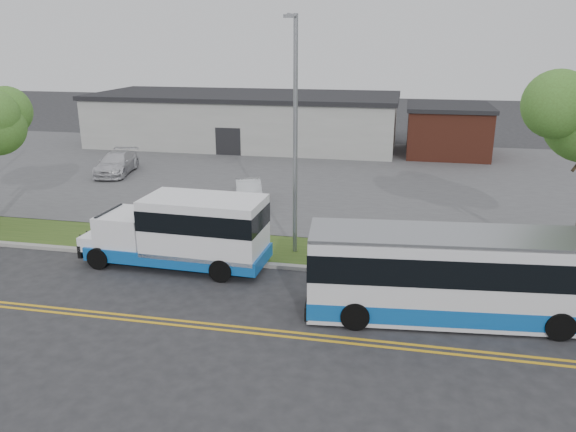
% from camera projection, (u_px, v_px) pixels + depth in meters
% --- Properties ---
extents(ground, '(140.00, 140.00, 0.00)m').
position_uv_depth(ground, '(205.00, 273.00, 21.78)').
color(ground, '#28282B').
rests_on(ground, ground).
extents(lane_line_north, '(70.00, 0.12, 0.01)m').
position_uv_depth(lane_line_north, '(165.00, 319.00, 18.18)').
color(lane_line_north, gold).
rests_on(lane_line_north, ground).
extents(lane_line_south, '(70.00, 0.12, 0.01)m').
position_uv_depth(lane_line_south, '(161.00, 324.00, 17.90)').
color(lane_line_south, gold).
rests_on(lane_line_south, ground).
extents(curb, '(80.00, 0.30, 0.15)m').
position_uv_depth(curb, '(214.00, 261.00, 22.78)').
color(curb, '#9E9B93').
rests_on(curb, ground).
extents(verge, '(80.00, 3.30, 0.10)m').
position_uv_depth(verge, '(228.00, 246.00, 24.47)').
color(verge, '#314D19').
rests_on(verge, ground).
extents(parking_lot, '(80.00, 25.00, 0.10)m').
position_uv_depth(parking_lot, '(292.00, 174.00, 37.63)').
color(parking_lot, '#4C4C4F').
rests_on(parking_lot, ground).
extents(commercial_building, '(25.40, 10.40, 4.35)m').
position_uv_depth(commercial_building, '(245.00, 119.00, 47.49)').
color(commercial_building, '#9E9E99').
rests_on(commercial_building, ground).
extents(brick_wing, '(6.30, 7.30, 3.90)m').
position_uv_depth(brick_wing, '(447.00, 130.00, 43.43)').
color(brick_wing, brown).
rests_on(brick_wing, ground).
extents(streetlight_near, '(0.35, 1.53, 9.50)m').
position_uv_depth(streetlight_near, '(295.00, 130.00, 22.17)').
color(streetlight_near, gray).
rests_on(streetlight_near, verge).
extents(shuttle_bus, '(7.59, 2.78, 2.87)m').
position_uv_depth(shuttle_bus, '(187.00, 230.00, 22.02)').
color(shuttle_bus, '#1057B0').
rests_on(shuttle_bus, ground).
extents(transit_bus, '(10.62, 3.39, 2.90)m').
position_uv_depth(transit_bus, '(472.00, 277.00, 17.83)').
color(transit_bus, white).
rests_on(transit_bus, ground).
extents(pedestrian, '(0.74, 0.57, 1.82)m').
position_uv_depth(pedestrian, '(204.00, 216.00, 25.49)').
color(pedestrian, black).
rests_on(pedestrian, verge).
extents(parked_car_a, '(2.55, 4.14, 1.29)m').
position_uv_depth(parked_car_a, '(249.00, 192.00, 30.39)').
color(parked_car_a, silver).
rests_on(parked_car_a, parking_lot).
extents(parked_car_b, '(2.81, 5.14, 1.41)m').
position_uv_depth(parked_car_b, '(117.00, 163.00, 37.22)').
color(parked_car_b, silver).
rests_on(parked_car_b, parking_lot).
extents(grocery_bag_left, '(0.32, 0.32, 0.32)m').
position_uv_depth(grocery_bag_left, '(197.00, 233.00, 25.54)').
color(grocery_bag_left, white).
rests_on(grocery_bag_left, verge).
extents(grocery_bag_right, '(0.32, 0.32, 0.32)m').
position_uv_depth(grocery_bag_right, '(213.00, 230.00, 25.89)').
color(grocery_bag_right, white).
rests_on(grocery_bag_right, verge).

